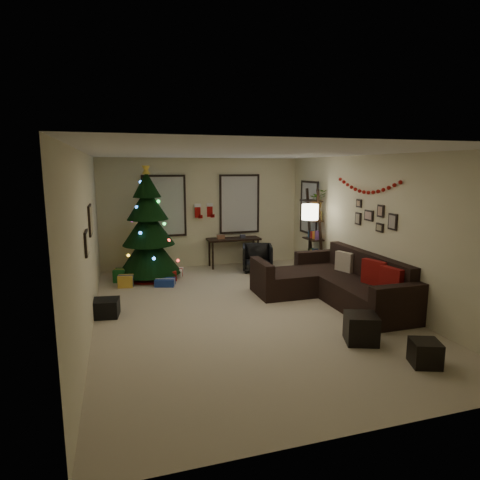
# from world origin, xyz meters

# --- Properties ---
(floor) EXTENTS (7.00, 7.00, 0.00)m
(floor) POSITION_xyz_m (0.00, 0.00, 0.00)
(floor) COLOR #C0B191
(floor) RESTS_ON ground
(ceiling) EXTENTS (7.00, 7.00, 0.00)m
(ceiling) POSITION_xyz_m (0.00, 0.00, 2.70)
(ceiling) COLOR white
(ceiling) RESTS_ON floor
(wall_back) EXTENTS (5.00, 0.00, 5.00)m
(wall_back) POSITION_xyz_m (0.00, 3.50, 1.35)
(wall_back) COLOR beige
(wall_back) RESTS_ON floor
(wall_front) EXTENTS (5.00, 0.00, 5.00)m
(wall_front) POSITION_xyz_m (0.00, -3.50, 1.35)
(wall_front) COLOR beige
(wall_front) RESTS_ON floor
(wall_left) EXTENTS (0.00, 7.00, 7.00)m
(wall_left) POSITION_xyz_m (-2.50, 0.00, 1.35)
(wall_left) COLOR beige
(wall_left) RESTS_ON floor
(wall_right) EXTENTS (0.00, 7.00, 7.00)m
(wall_right) POSITION_xyz_m (2.50, 0.00, 1.35)
(wall_right) COLOR beige
(wall_right) RESTS_ON floor
(window_back_left) EXTENTS (1.05, 0.06, 1.50)m
(window_back_left) POSITION_xyz_m (-0.95, 3.47, 1.55)
(window_back_left) COLOR #728CB2
(window_back_left) RESTS_ON wall_back
(window_back_right) EXTENTS (1.05, 0.06, 1.50)m
(window_back_right) POSITION_xyz_m (0.95, 3.47, 1.55)
(window_back_right) COLOR #728CB2
(window_back_right) RESTS_ON wall_back
(window_right_wall) EXTENTS (0.06, 0.90, 1.30)m
(window_right_wall) POSITION_xyz_m (2.47, 2.55, 1.50)
(window_right_wall) COLOR #728CB2
(window_right_wall) RESTS_ON wall_right
(christmas_tree) EXTENTS (1.40, 1.40, 2.60)m
(christmas_tree) POSITION_xyz_m (-1.40, 2.68, 1.08)
(christmas_tree) COLOR black
(christmas_tree) RESTS_ON floor
(presents) EXTENTS (1.50, 1.00, 0.28)m
(presents) POSITION_xyz_m (-1.41, 2.31, 0.11)
(presents) COLOR maroon
(presents) RESTS_ON floor
(sofa) EXTENTS (2.02, 2.92, 0.90)m
(sofa) POSITION_xyz_m (1.82, 0.12, 0.30)
(sofa) COLOR black
(sofa) RESTS_ON floor
(pillow_red_a) EXTENTS (0.19, 0.45, 0.43)m
(pillow_red_a) POSITION_xyz_m (2.21, -1.00, 0.64)
(pillow_red_a) COLOR maroon
(pillow_red_a) RESTS_ON sofa
(pillow_red_b) EXTENTS (0.26, 0.49, 0.47)m
(pillow_red_b) POSITION_xyz_m (2.21, -0.55, 0.64)
(pillow_red_b) COLOR maroon
(pillow_red_b) RESTS_ON sofa
(pillow_cream) EXTENTS (0.23, 0.40, 0.39)m
(pillow_cream) POSITION_xyz_m (2.21, 0.44, 0.63)
(pillow_cream) COLOR #BFB19B
(pillow_cream) RESTS_ON sofa
(ottoman_near) EXTENTS (0.56, 0.56, 0.41)m
(ottoman_near) POSITION_xyz_m (1.21, -1.72, 0.21)
(ottoman_near) COLOR black
(ottoman_near) RESTS_ON floor
(ottoman_far) EXTENTS (0.44, 0.44, 0.32)m
(ottoman_far) POSITION_xyz_m (1.59, -2.56, 0.16)
(ottoman_far) COLOR black
(ottoman_far) RESTS_ON floor
(desk) EXTENTS (1.33, 0.48, 0.72)m
(desk) POSITION_xyz_m (0.72, 3.22, 0.63)
(desk) COLOR black
(desk) RESTS_ON floor
(desk_chair) EXTENTS (0.78, 0.76, 0.66)m
(desk_chair) POSITION_xyz_m (1.13, 2.57, 0.33)
(desk_chair) COLOR black
(desk_chair) RESTS_ON floor
(bookshelf) EXTENTS (0.30, 0.58, 2.00)m
(bookshelf) POSITION_xyz_m (2.30, 1.95, 0.97)
(bookshelf) COLOR black
(bookshelf) RESTS_ON floor
(potted_plant) EXTENTS (0.56, 0.51, 0.53)m
(potted_plant) POSITION_xyz_m (2.30, 1.82, 1.83)
(potted_plant) COLOR #4C4C4C
(potted_plant) RESTS_ON bookshelf
(floor_lamp) EXTENTS (0.36, 0.36, 1.69)m
(floor_lamp) POSITION_xyz_m (1.95, 1.48, 1.41)
(floor_lamp) COLOR black
(floor_lamp) RESTS_ON floor
(art_map) EXTENTS (0.04, 0.60, 0.50)m
(art_map) POSITION_xyz_m (-2.48, 0.69, 1.61)
(art_map) COLOR black
(art_map) RESTS_ON wall_left
(art_abstract) EXTENTS (0.04, 0.45, 0.35)m
(art_abstract) POSITION_xyz_m (-2.48, -0.45, 1.42)
(art_abstract) COLOR black
(art_abstract) RESTS_ON wall_left
(gallery) EXTENTS (0.03, 1.25, 0.54)m
(gallery) POSITION_xyz_m (2.48, -0.07, 1.57)
(gallery) COLOR black
(gallery) RESTS_ON wall_right
(garland) EXTENTS (0.08, 1.90, 0.30)m
(garland) POSITION_xyz_m (2.45, 0.19, 2.13)
(garland) COLOR #A5140C
(garland) RESTS_ON wall_right
(stocking_left) EXTENTS (0.20, 0.05, 0.36)m
(stocking_left) POSITION_xyz_m (-0.14, 3.39, 1.42)
(stocking_left) COLOR #990F0C
(stocking_left) RESTS_ON wall_back
(stocking_right) EXTENTS (0.20, 0.05, 0.36)m
(stocking_right) POSITION_xyz_m (0.19, 3.50, 1.42)
(stocking_right) COLOR #990F0C
(stocking_right) RESTS_ON wall_back
(storage_bin) EXTENTS (0.64, 0.47, 0.29)m
(storage_bin) POSITION_xyz_m (-2.39, 0.43, 0.15)
(storage_bin) COLOR black
(storage_bin) RESTS_ON floor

